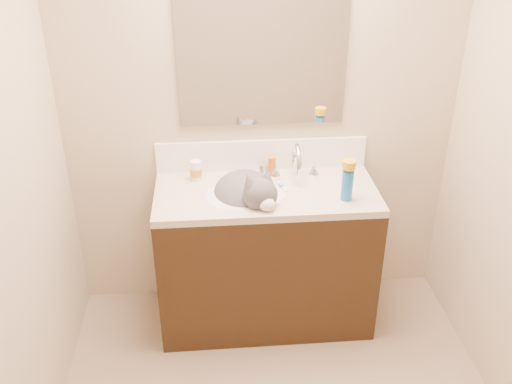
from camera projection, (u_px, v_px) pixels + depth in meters
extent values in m
cube|color=#BBA98B|center=(262.00, 104.00, 3.12)|extent=(2.20, 0.04, 2.50)
cube|color=black|center=(266.00, 259.00, 3.28)|extent=(1.20, 0.55, 0.82)
cube|color=beige|center=(266.00, 194.00, 3.08)|extent=(1.20, 0.55, 0.04)
ellipsoid|color=white|center=(245.00, 205.00, 3.06)|extent=(0.45, 0.36, 0.14)
cylinder|color=silver|center=(295.00, 165.00, 3.21)|extent=(0.04, 0.04, 0.11)
torus|color=silver|center=(297.00, 161.00, 3.13)|extent=(0.03, 0.20, 0.20)
cylinder|color=silver|center=(299.00, 173.00, 3.07)|extent=(0.03, 0.03, 0.06)
cone|color=silver|center=(275.00, 170.00, 3.22)|extent=(0.06, 0.06, 0.06)
cone|color=silver|center=(314.00, 169.00, 3.23)|extent=(0.06, 0.06, 0.06)
ellipsoid|color=#4A474A|center=(245.00, 195.00, 3.08)|extent=(0.47, 0.49, 0.25)
ellipsoid|color=#4A474A|center=(260.00, 194.00, 2.90)|extent=(0.23, 0.22, 0.17)
ellipsoid|color=#4A474A|center=(253.00, 193.00, 2.98)|extent=(0.17, 0.17, 0.16)
cone|color=#4A474A|center=(249.00, 181.00, 2.86)|extent=(0.11, 0.11, 0.11)
cone|color=#4A474A|center=(267.00, 176.00, 2.90)|extent=(0.10, 0.11, 0.11)
ellipsoid|color=white|center=(267.00, 205.00, 2.85)|extent=(0.10, 0.09, 0.07)
ellipsoid|color=white|center=(256.00, 205.00, 2.98)|extent=(0.15, 0.13, 0.15)
sphere|color=#DF9C90|center=(270.00, 207.00, 2.83)|extent=(0.02, 0.02, 0.02)
cylinder|color=#4A474A|center=(271.00, 202.00, 3.17)|extent=(0.20, 0.24, 0.05)
cube|color=white|center=(262.00, 155.00, 3.25)|extent=(1.20, 0.02, 0.18)
cube|color=white|center=(262.00, 52.00, 2.97)|extent=(0.90, 0.02, 0.80)
cylinder|color=white|center=(196.00, 170.00, 3.15)|extent=(0.06, 0.06, 0.11)
cylinder|color=orange|center=(196.00, 172.00, 3.16)|extent=(0.07, 0.07, 0.04)
cylinder|color=#B7B7BC|center=(263.00, 169.00, 3.23)|extent=(0.07, 0.07, 0.06)
cylinder|color=#BF5E16|center=(272.00, 165.00, 3.22)|extent=(0.05, 0.05, 0.10)
cube|color=white|center=(281.00, 186.00, 3.10)|extent=(0.05, 0.12, 0.01)
cube|color=#6384D2|center=(281.00, 186.00, 3.10)|extent=(0.03, 0.04, 0.02)
cylinder|color=#196BAF|center=(347.00, 185.00, 2.94)|extent=(0.06, 0.06, 0.16)
cylinder|color=gold|center=(349.00, 165.00, 2.89)|extent=(0.07, 0.07, 0.04)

